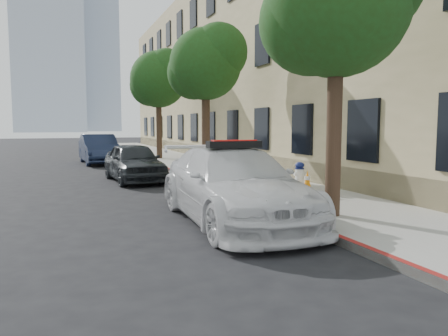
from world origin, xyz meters
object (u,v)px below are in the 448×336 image
parked_car_mid (134,162)px  parked_car_far (99,149)px  fire_hydrant (300,177)px  traffic_cone (307,183)px  police_car (234,185)px

parked_car_mid → parked_car_far: size_ratio=0.88×
fire_hydrant → traffic_cone: size_ratio=1.24×
police_car → fire_hydrant: 3.52m
police_car → fire_hydrant: (2.78, 2.15, -0.21)m
parked_car_mid → traffic_cone: parked_car_mid is taller
fire_hydrant → police_car: bearing=-141.2°
fire_hydrant → traffic_cone: (-0.12, -0.59, -0.07)m
parked_car_mid → parked_car_far: bearing=90.0°
traffic_cone → parked_car_mid: bearing=122.4°
parked_car_far → traffic_cone: 13.70m
parked_car_far → traffic_cone: bearing=-76.0°
parked_car_far → traffic_cone: (4.05, -13.08, -0.27)m
police_car → fire_hydrant: bearing=39.2°
parked_car_far → parked_car_mid: bearing=-89.1°
police_car → parked_car_far: size_ratio=1.17×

